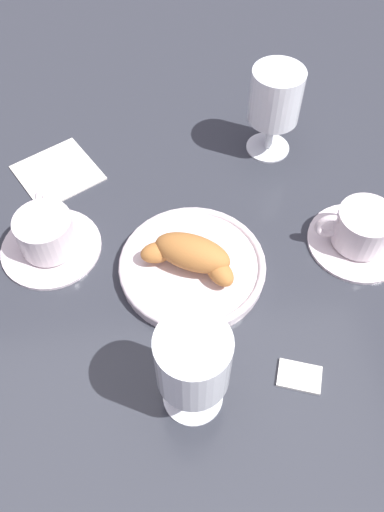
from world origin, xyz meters
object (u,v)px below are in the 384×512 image
(folded_napkin, at_px, (57,172))
(croissant_large, at_px, (191,253))
(coffee_cup_far, at_px, (361,231))
(coffee_cup_near, at_px, (47,236))
(pastry_plate, at_px, (192,264))
(sugar_packet, at_px, (300,376))
(juice_glass_left, at_px, (275,100))
(juice_glass_right, at_px, (193,362))

(folded_napkin, bearing_deg, croissant_large, 131.32)
(croissant_large, relative_size, folded_napkin, 1.11)
(coffee_cup_far, bearing_deg, coffee_cup_near, -6.30)
(coffee_cup_far, relative_size, folded_napkin, 1.24)
(pastry_plate, distance_m, folded_napkin, 0.27)
(sugar_packet, bearing_deg, juice_glass_left, -76.62)
(coffee_cup_far, relative_size, sugar_packet, 2.72)
(sugar_packet, bearing_deg, folded_napkin, -32.00)
(coffee_cup_near, relative_size, coffee_cup_far, 1.00)
(pastry_plate, relative_size, croissant_large, 1.57)
(sugar_packet, height_order, folded_napkin, sugar_packet)
(coffee_cup_near, distance_m, folded_napkin, 0.14)
(juice_glass_right, height_order, folded_napkin, juice_glass_right)
(juice_glass_right, bearing_deg, coffee_cup_near, -54.68)
(croissant_large, bearing_deg, coffee_cup_near, -18.66)
(pastry_plate, bearing_deg, juice_glass_right, 82.92)
(pastry_plate, bearing_deg, folded_napkin, -48.05)
(coffee_cup_near, relative_size, sugar_packet, 2.72)
(juice_glass_right, height_order, sugar_packet, juice_glass_right)
(coffee_cup_far, xyz_separation_m, juice_glass_left, (0.08, -0.20, 0.07))
(juice_glass_right, bearing_deg, croissant_large, -96.69)
(coffee_cup_near, relative_size, juice_glass_left, 0.97)
(pastry_plate, xyz_separation_m, folded_napkin, (0.18, -0.20, -0.01))
(juice_glass_left, bearing_deg, sugar_packet, 83.19)
(folded_napkin, bearing_deg, sugar_packet, 127.81)
(juice_glass_right, distance_m, folded_napkin, 0.42)
(croissant_large, xyz_separation_m, coffee_cup_near, (0.18, -0.06, -0.01))
(coffee_cup_far, height_order, sugar_packet, coffee_cup_far)
(juice_glass_right, xyz_separation_m, sugar_packet, (-0.13, -0.01, -0.09))
(coffee_cup_near, bearing_deg, pastry_plate, 162.26)
(coffee_cup_far, bearing_deg, sugar_packet, 55.03)
(pastry_plate, xyz_separation_m, coffee_cup_near, (0.19, -0.06, 0.02))
(juice_glass_right, bearing_deg, juice_glass_left, -113.77)
(croissant_large, xyz_separation_m, juice_glass_right, (0.02, 0.17, 0.06))
(pastry_plate, bearing_deg, croissant_large, 61.46)
(pastry_plate, relative_size, folded_napkin, 1.75)
(coffee_cup_near, bearing_deg, folded_napkin, -92.18)
(croissant_large, relative_size, juice_glass_left, 0.87)
(croissant_large, bearing_deg, juice_glass_right, 83.31)
(juice_glass_left, xyz_separation_m, juice_glass_right, (0.17, 0.39, 0.00))
(coffee_cup_far, bearing_deg, pastry_plate, 3.42)
(coffee_cup_far, xyz_separation_m, juice_glass_right, (0.25, 0.19, 0.07))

